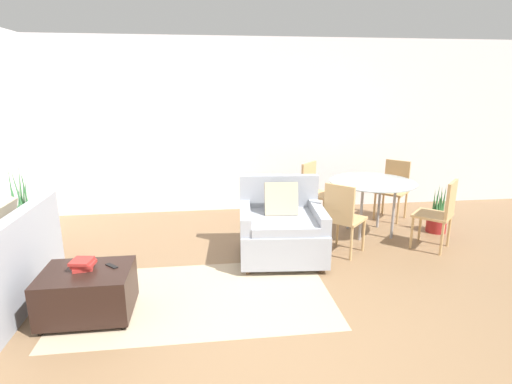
{
  "coord_description": "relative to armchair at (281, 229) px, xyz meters",
  "views": [
    {
      "loc": [
        -0.68,
        -2.97,
        2.02
      ],
      "look_at": [
        -0.08,
        1.74,
        0.75
      ],
      "focal_mm": 28.0,
      "sensor_mm": 36.0,
      "label": 1
    }
  ],
  "objects": [
    {
      "name": "dining_table",
      "position": [
        1.38,
        0.63,
        0.31
      ],
      "size": [
        1.16,
        1.16,
        0.75
      ],
      "color": "#99A8AD",
      "rests_on": "ground_plane"
    },
    {
      "name": "dining_chair_far_left",
      "position": [
        0.74,
        1.27,
        0.16
      ],
      "size": [
        0.59,
        0.59,
        0.9
      ],
      "color": "tan",
      "rests_on": "ground_plane"
    },
    {
      "name": "dining_chair_near_left",
      "position": [
        0.74,
        -0.0,
        0.16
      ],
      "size": [
        0.59,
        0.59,
        0.9
      ],
      "color": "tan",
      "rests_on": "ground_plane"
    },
    {
      "name": "ottoman",
      "position": [
        -1.96,
        -1.04,
        -0.12
      ],
      "size": [
        0.77,
        0.6,
        0.44
      ],
      "color": "black",
      "rests_on": "ground_plane"
    },
    {
      "name": "wall_back",
      "position": [
        -0.19,
        2.04,
        1.01
      ],
      "size": [
        12.0,
        0.06,
        2.75
      ],
      "color": "white",
      "rests_on": "ground_plane"
    },
    {
      "name": "potted_plant",
      "position": [
        -3.11,
        0.56,
        -0.1
      ],
      "size": [
        0.39,
        0.39,
        1.11
      ],
      "color": "brown",
      "rests_on": "ground_plane"
    },
    {
      "name": "area_rug",
      "position": [
        -0.98,
        -0.84,
        -0.36
      ],
      "size": [
        2.6,
        1.46,
        0.01
      ],
      "color": "tan",
      "rests_on": "ground_plane"
    },
    {
      "name": "dining_chair_far_right",
      "position": [
        2.02,
        1.27,
        0.16
      ],
      "size": [
        0.59,
        0.59,
        0.9
      ],
      "color": "tan",
      "rests_on": "ground_plane"
    },
    {
      "name": "potted_plant_small",
      "position": [
        2.36,
        0.58,
        -0.17
      ],
      "size": [
        0.27,
        0.27,
        0.7
      ],
      "color": "maroon",
      "rests_on": "ground_plane"
    },
    {
      "name": "book_stack",
      "position": [
        -1.98,
        -0.99,
        0.12
      ],
      "size": [
        0.21,
        0.21,
        0.09
      ],
      "color": "#B72D28",
      "rests_on": "ottoman"
    },
    {
      "name": "dining_chair_near_right",
      "position": [
        2.02,
        -0.0,
        0.16
      ],
      "size": [
        0.59,
        0.59,
        0.9
      ],
      "color": "tan",
      "rests_on": "ground_plane"
    },
    {
      "name": "armchair",
      "position": [
        0.0,
        0.0,
        0.0
      ],
      "size": [
        1.06,
        1.02,
        0.94
      ],
      "color": "#999EA8",
      "rests_on": "ground_plane"
    },
    {
      "name": "tv_remote_primary",
      "position": [
        -1.75,
        -0.97,
        0.08
      ],
      "size": [
        0.13,
        0.13,
        0.01
      ],
      "color": "black",
      "rests_on": "ottoman"
    },
    {
      "name": "ground_plane",
      "position": [
        -0.19,
        -1.45,
        -0.36
      ],
      "size": [
        20.0,
        20.0,
        0.0
      ],
      "primitive_type": "plane",
      "color": "brown"
    }
  ]
}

